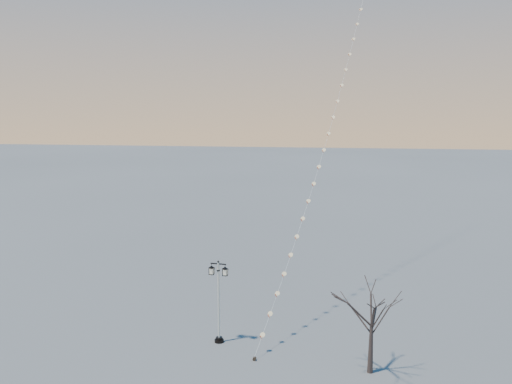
# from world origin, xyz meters

# --- Properties ---
(ground) EXTENTS (300.00, 300.00, 0.00)m
(ground) POSITION_xyz_m (0.00, 0.00, 0.00)
(ground) COLOR #5F6061
(ground) RESTS_ON ground
(street_lamp) EXTENTS (1.15, 0.50, 4.53)m
(street_lamp) POSITION_xyz_m (-1.69, 3.72, 2.51)
(street_lamp) COLOR black
(street_lamp) RESTS_ON ground
(bare_tree) EXTENTS (2.64, 2.64, 4.38)m
(bare_tree) POSITION_xyz_m (6.17, 1.56, 3.04)
(bare_tree) COLOR #322722
(bare_tree) RESTS_ON ground
(kite_train) EXTENTS (8.28, 28.87, 32.16)m
(kite_train) POSITION_xyz_m (4.37, 16.04, 15.96)
(kite_train) COLOR black
(kite_train) RESTS_ON ground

